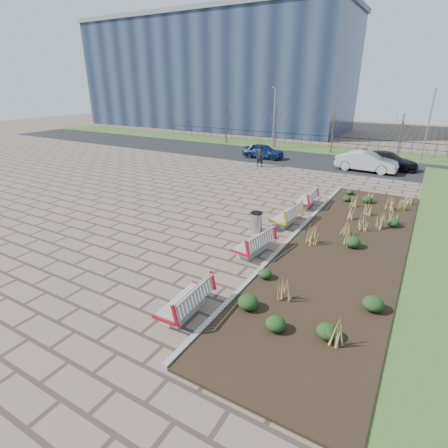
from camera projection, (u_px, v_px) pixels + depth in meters
The scene contains 22 objects.
ground at pixel (152, 263), 13.57m from camera, with size 120.00×120.00×0.00m, color brown.
planting_bed at pixel (346, 249), 14.62m from camera, with size 4.50×18.00×0.10m, color black.
planting_curb at pixel (293, 237), 15.70m from camera, with size 0.16×18.00×0.15m, color gray.
grass_verge_far at pixel (334, 150), 35.94m from camera, with size 80.00×5.00×0.04m, color #33511E.
road at pixel (317, 161), 31.14m from camera, with size 80.00×7.00×0.02m, color black.
bench_a at pixel (184, 299), 10.44m from camera, with size 0.90×2.10×1.00m, color #AA0B16, non-canonical shape.
bench_b at pixel (253, 242), 14.18m from camera, with size 0.90×2.10×1.00m, color red, non-canonical shape.
bench_c at pixel (286, 215), 17.13m from camera, with size 0.90×2.10×1.00m, color gold, non-canonical shape.
bench_d at pixel (306, 198), 19.58m from camera, with size 0.90×2.10×1.00m, color red, non-canonical shape.
litter_bin at pixel (256, 222), 16.33m from camera, with size 0.55×0.55×0.91m, color #B2B2B7.
pedestrian at pixel (260, 156), 28.61m from camera, with size 0.68×0.45×1.87m, color black.
car_blue at pixel (263, 151), 32.02m from camera, with size 1.53×3.80×1.30m, color navy.
car_silver at pixel (367, 162), 27.27m from camera, with size 1.60×4.60×1.51m, color #A9ACB1.
car_black at pixel (388, 160), 28.15m from camera, with size 1.87×4.59×1.33m, color black.
tree_a at pixel (226, 125), 39.60m from camera, with size 1.40×1.40×4.00m, color #4C3D2D, non-canonical shape.
tree_b at pixel (275, 128), 36.79m from camera, with size 1.40×1.40×4.00m, color #4C3D2D, non-canonical shape.
tree_c at pixel (333, 132), 33.98m from camera, with size 1.40×1.40×4.00m, color #4C3D2D, non-canonical shape.
tree_d at pixel (400, 136), 31.17m from camera, with size 1.40×1.40×4.00m, color #4C3D2D, non-canonical shape.
lamp_west at pixel (274, 119), 36.01m from camera, with size 0.24×0.60×6.00m, color gray, non-canonical shape.
lamp_east at pixel (428, 127), 29.45m from camera, with size 0.24×0.60×6.00m, color gray, non-canonical shape.
railing_fence at pixel (338, 142), 36.90m from camera, with size 44.00×0.10×1.20m, color black, non-canonical shape.
building_glass at pixel (214, 75), 53.01m from camera, with size 40.00×14.00×15.00m, color #192338.
Camera 1 is at (8.49, -8.93, 6.52)m, focal length 28.00 mm.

